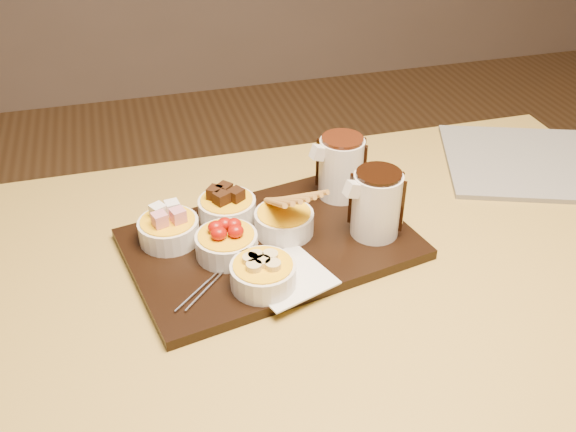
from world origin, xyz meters
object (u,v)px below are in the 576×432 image
object	(u,v)px
serving_board	(271,244)
pitcher_milk_chocolate	(341,168)
pitcher_dark_chocolate	(376,205)
dining_table	(345,302)
bowl_strawberries	(227,245)
newspaper	(538,163)

from	to	relation	value
serving_board	pitcher_milk_chocolate	world-z (taller)	pitcher_milk_chocolate
serving_board	pitcher_dark_chocolate	world-z (taller)	pitcher_dark_chocolate
dining_table	bowl_strawberries	size ratio (longest dim) A/B	12.00
pitcher_milk_chocolate	newspaper	bearing A→B (deg)	-7.99
dining_table	pitcher_dark_chocolate	distance (m)	0.18
serving_board	pitcher_milk_chocolate	size ratio (longest dim) A/B	4.13
newspaper	bowl_strawberries	bearing A→B (deg)	-147.09
pitcher_dark_chocolate	newspaper	bearing A→B (deg)	8.82
serving_board	pitcher_milk_chocolate	xyz separation A→B (m)	(0.16, 0.10, 0.06)
bowl_strawberries	pitcher_milk_chocolate	world-z (taller)	pitcher_milk_chocolate
serving_board	pitcher_milk_chocolate	distance (m)	0.20
dining_table	serving_board	world-z (taller)	serving_board
dining_table	pitcher_dark_chocolate	size ratio (longest dim) A/B	10.79
bowl_strawberries	pitcher_milk_chocolate	bearing A→B (deg)	27.65
pitcher_dark_chocolate	pitcher_milk_chocolate	xyz separation A→B (m)	(-0.02, 0.13, 0.00)
serving_board	newspaper	size ratio (longest dim) A/B	1.25
pitcher_dark_chocolate	pitcher_milk_chocolate	size ratio (longest dim) A/B	1.00
pitcher_dark_chocolate	serving_board	bearing A→B (deg)	160.02
pitcher_milk_chocolate	newspaper	size ratio (longest dim) A/B	0.30
bowl_strawberries	newspaper	size ratio (longest dim) A/B	0.27
pitcher_milk_chocolate	newspaper	xyz separation A→B (m)	(0.44, 0.03, -0.07)
serving_board	bowl_strawberries	world-z (taller)	bowl_strawberries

